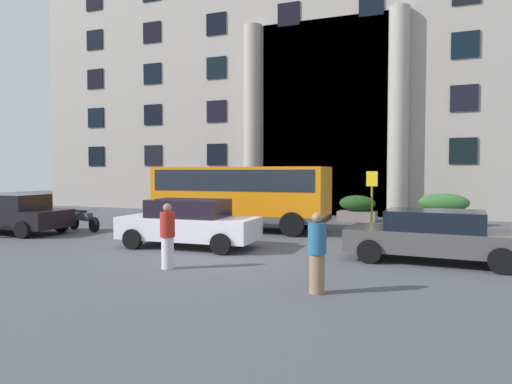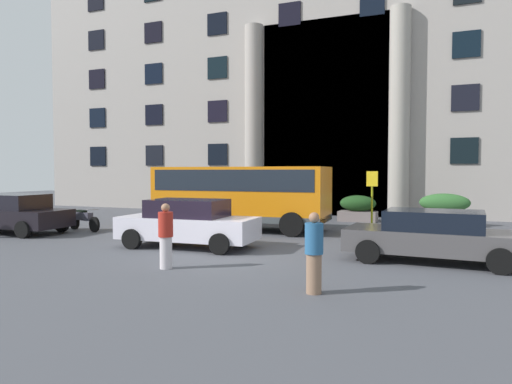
# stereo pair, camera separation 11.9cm
# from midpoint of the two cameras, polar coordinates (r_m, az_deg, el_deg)

# --- Properties ---
(ground_plane) EXTENTS (80.00, 64.00, 0.12)m
(ground_plane) POSITION_cam_midpoint_polar(r_m,az_deg,el_deg) (13.19, -4.50, -8.12)
(ground_plane) COLOR #4B4C53
(office_building_facade) EXTENTS (38.81, 9.77, 15.36)m
(office_building_facade) POSITION_cam_midpoint_polar(r_m,az_deg,el_deg) (30.11, 10.71, 12.64)
(office_building_facade) COLOR #A19993
(office_building_facade) RESTS_ON ground_plane
(orange_minibus) EXTENTS (7.06, 2.91, 2.56)m
(orange_minibus) POSITION_cam_midpoint_polar(r_m,az_deg,el_deg) (18.73, -2.01, -0.00)
(orange_minibus) COLOR orange
(orange_minibus) RESTS_ON ground_plane
(bus_stop_sign) EXTENTS (0.44, 0.08, 2.38)m
(bus_stop_sign) POSITION_cam_midpoint_polar(r_m,az_deg,el_deg) (19.08, 13.88, -0.22)
(bus_stop_sign) COLOR #979E14
(bus_stop_sign) RESTS_ON ground_plane
(hedge_planter_entrance_left) EXTENTS (2.19, 0.85, 1.42)m
(hedge_planter_entrance_left) POSITION_cam_midpoint_polar(r_m,az_deg,el_deg) (21.88, 21.92, -2.08)
(hedge_planter_entrance_left) COLOR slate
(hedge_planter_entrance_left) RESTS_ON ground_plane
(hedge_planter_west) EXTENTS (1.47, 0.97, 1.51)m
(hedge_planter_west) POSITION_cam_midpoint_polar(r_m,az_deg,el_deg) (24.36, -0.51, -1.33)
(hedge_planter_west) COLOR slate
(hedge_planter_west) RESTS_ON ground_plane
(hedge_planter_entrance_right) EXTENTS (1.78, 0.99, 1.24)m
(hedge_planter_entrance_right) POSITION_cam_midpoint_polar(r_m,az_deg,el_deg) (22.67, 12.18, -2.02)
(hedge_planter_entrance_right) COLOR slate
(hedge_planter_entrance_right) RESTS_ON ground_plane
(parked_estate_mid) EXTENTS (4.46, 2.23, 1.50)m
(parked_estate_mid) POSITION_cam_midpoint_polar(r_m,az_deg,el_deg) (20.16, -27.94, -2.35)
(parked_estate_mid) COLOR black
(parked_estate_mid) RESTS_ON ground_plane
(parked_compact_extra) EXTENTS (4.55, 2.20, 1.36)m
(parked_compact_extra) POSITION_cam_midpoint_polar(r_m,az_deg,el_deg) (13.06, 20.86, -5.00)
(parked_compact_extra) COLOR #4B494A
(parked_compact_extra) RESTS_ON ground_plane
(parked_coupe_end) EXTENTS (4.40, 2.08, 1.51)m
(parked_coupe_end) POSITION_cam_midpoint_polar(r_m,az_deg,el_deg) (14.68, -8.52, -3.80)
(parked_coupe_end) COLOR silver
(parked_coupe_end) RESTS_ON ground_plane
(motorcycle_near_kerb) EXTENTS (1.98, 0.76, 0.89)m
(motorcycle_near_kerb) POSITION_cam_midpoint_polar(r_m,az_deg,el_deg) (19.89, -20.65, -3.16)
(motorcycle_near_kerb) COLOR black
(motorcycle_near_kerb) RESTS_ON ground_plane
(pedestrian_child_trailing) EXTENTS (0.36, 0.36, 1.60)m
(pedestrian_child_trailing) POSITION_cam_midpoint_polar(r_m,az_deg,el_deg) (11.58, -11.11, -5.34)
(pedestrian_child_trailing) COLOR silver
(pedestrian_child_trailing) RESTS_ON ground_plane
(pedestrian_woman_with_bag) EXTENTS (0.36, 0.36, 1.59)m
(pedestrian_woman_with_bag) POSITION_cam_midpoint_polar(r_m,az_deg,el_deg) (9.17, 7.14, -7.44)
(pedestrian_woman_with_bag) COLOR #8B6951
(pedestrian_woman_with_bag) RESTS_ON ground_plane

